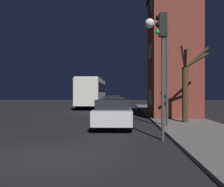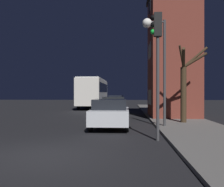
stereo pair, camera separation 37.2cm
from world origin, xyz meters
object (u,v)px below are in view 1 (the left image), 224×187
(car_near_lane, at_px, (113,113))
(car_far_lane, at_px, (115,102))
(bare_tree, at_px, (187,85))
(bus, at_px, (92,91))
(car_mid_lane, at_px, (114,106))
(traffic_light, at_px, (162,50))
(streetlamp, at_px, (158,46))

(car_near_lane, height_order, car_far_lane, car_far_lane)
(bare_tree, distance_m, bus, 17.59)
(bare_tree, distance_m, car_mid_lane, 7.26)
(car_mid_lane, bearing_deg, car_near_lane, -88.60)
(car_near_lane, distance_m, car_far_lane, 16.37)
(traffic_light, height_order, car_mid_lane, traffic_light)
(car_near_lane, bearing_deg, car_mid_lane, 91.40)
(traffic_light, bearing_deg, bare_tree, 66.43)
(streetlamp, xyz_separation_m, bus, (-5.61, 17.44, -2.16))
(car_far_lane, bearing_deg, streetlamp, -80.28)
(bare_tree, relative_size, car_near_lane, 1.15)
(bus, relative_size, car_near_lane, 2.79)
(traffic_light, relative_size, car_near_lane, 1.27)
(car_near_lane, bearing_deg, traffic_light, -58.50)
(bus, bearing_deg, streetlamp, -72.16)
(bus, xyz_separation_m, car_mid_lane, (3.09, -10.34, -1.32))
(bus, bearing_deg, traffic_light, -75.89)
(streetlamp, distance_m, traffic_light, 3.63)
(traffic_light, bearing_deg, streetlamp, 84.49)
(car_near_lane, distance_m, car_mid_lane, 7.37)
(bare_tree, bearing_deg, bus, 115.15)
(bare_tree, relative_size, car_far_lane, 1.11)
(bare_tree, relative_size, car_mid_lane, 0.92)
(streetlamp, xyz_separation_m, car_mid_lane, (-2.52, 7.11, -3.48))
(car_far_lane, bearing_deg, traffic_light, -82.98)
(traffic_light, distance_m, car_mid_lane, 11.18)
(traffic_light, xyz_separation_m, car_far_lane, (-2.42, 19.63, -2.65))
(streetlamp, bearing_deg, bus, 107.84)
(bare_tree, height_order, car_near_lane, bare_tree)
(bus, height_order, car_far_lane, bus)
(car_far_lane, bearing_deg, bare_tree, -72.41)
(streetlamp, xyz_separation_m, car_far_lane, (-2.76, 16.10, -3.46))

